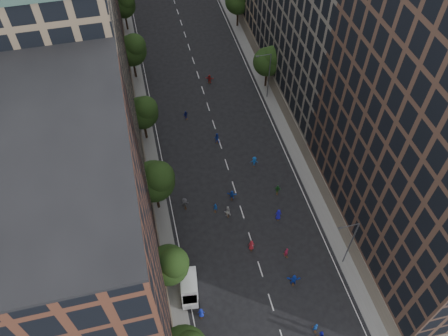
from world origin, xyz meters
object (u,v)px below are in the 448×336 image
(cargo_van, at_px, (189,287))
(skater_1, at_px, (315,327))
(streetlamp_near, at_px, (350,242))
(streetlamp_far, at_px, (268,74))
(skater_0, at_px, (201,313))
(skater_2, at_px, (320,336))

(cargo_van, bearing_deg, skater_1, -24.05)
(streetlamp_near, bearing_deg, streetlamp_far, 90.00)
(streetlamp_far, xyz_separation_m, skater_0, (-18.87, -35.66, -4.34))
(streetlamp_far, height_order, cargo_van, streetlamp_far)
(streetlamp_near, bearing_deg, skater_1, -131.36)
(streetlamp_far, bearing_deg, skater_0, -117.88)
(cargo_van, height_order, skater_1, cargo_van)
(streetlamp_near, bearing_deg, cargo_van, 178.24)
(cargo_van, bearing_deg, skater_0, -69.34)
(skater_2, bearing_deg, streetlamp_near, -140.06)
(cargo_van, height_order, skater_0, cargo_van)
(skater_2, bearing_deg, skater_0, -37.88)
(skater_0, relative_size, skater_1, 1.04)
(streetlamp_far, height_order, skater_1, streetlamp_far)
(skater_2, bearing_deg, skater_1, -96.15)
(skater_0, distance_m, skater_1, 13.25)
(cargo_van, bearing_deg, skater_2, -27.10)
(skater_1, xyz_separation_m, skater_2, (0.13, -1.08, 0.14))
(streetlamp_near, xyz_separation_m, skater_2, (-6.35, -8.44, -4.23))
(streetlamp_near, height_order, skater_1, streetlamp_near)
(skater_1, relative_size, skater_2, 0.85)
(streetlamp_far, xyz_separation_m, skater_1, (-6.48, -40.36, -4.37))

